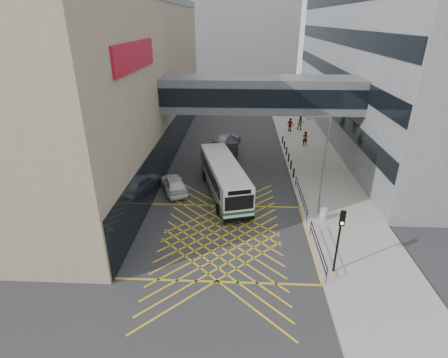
# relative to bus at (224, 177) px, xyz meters

# --- Properties ---
(ground) EXTENTS (120.00, 120.00, 0.00)m
(ground) POSITION_rel_bus_xyz_m (0.16, -6.71, -1.55)
(ground) COLOR #333335
(building_whsmith) EXTENTS (24.17, 42.00, 16.00)m
(building_whsmith) POSITION_rel_bus_xyz_m (-17.82, 9.29, 6.45)
(building_whsmith) COLOR gray
(building_whsmith) RESTS_ON ground
(building_right) EXTENTS (24.09, 44.00, 20.00)m
(building_right) POSITION_rel_bus_xyz_m (24.15, 17.29, 8.45)
(building_right) COLOR slate
(building_right) RESTS_ON ground
(building_far) EXTENTS (28.00, 16.00, 18.00)m
(building_far) POSITION_rel_bus_xyz_m (-1.84, 53.29, 7.45)
(building_far) COLOR slate
(building_far) RESTS_ON ground
(skybridge) EXTENTS (20.00, 4.10, 3.00)m
(skybridge) POSITION_rel_bus_xyz_m (3.16, 5.29, 5.95)
(skybridge) COLOR #50555A
(skybridge) RESTS_ON ground
(pavement) EXTENTS (6.00, 54.00, 0.16)m
(pavement) POSITION_rel_bus_xyz_m (9.16, 8.29, -1.47)
(pavement) COLOR #9E9990
(pavement) RESTS_ON ground
(box_junction) EXTENTS (12.00, 9.00, 0.01)m
(box_junction) POSITION_rel_bus_xyz_m (0.16, -6.71, -1.54)
(box_junction) COLOR gold
(box_junction) RESTS_ON ground
(bus) EXTENTS (4.98, 10.55, 2.89)m
(bus) POSITION_rel_bus_xyz_m (0.00, 0.00, 0.00)
(bus) COLOR silver
(bus) RESTS_ON ground
(car_white) EXTENTS (3.59, 5.11, 1.51)m
(car_white) POSITION_rel_bus_xyz_m (-4.34, 0.14, -0.79)
(car_white) COLOR white
(car_white) RESTS_ON ground
(car_dark) EXTENTS (2.01, 5.13, 1.61)m
(car_dark) POSITION_rel_bus_xyz_m (0.27, 9.13, -0.74)
(car_dark) COLOR black
(car_dark) RESTS_ON ground
(car_silver) EXTENTS (3.86, 5.36, 1.54)m
(car_silver) POSITION_rel_bus_xyz_m (-0.31, 12.56, -0.78)
(car_silver) COLOR #969A9E
(car_silver) RESTS_ON ground
(traffic_light) EXTENTS (0.32, 0.50, 4.19)m
(traffic_light) POSITION_rel_bus_xyz_m (6.98, -10.23, 1.34)
(traffic_light) COLOR black
(traffic_light) RESTS_ON pavement
(street_lamp) EXTENTS (1.72, 0.42, 7.54)m
(street_lamp) POSITION_rel_bus_xyz_m (7.31, -3.11, 2.91)
(street_lamp) COLOR slate
(street_lamp) RESTS_ON pavement
(litter_bin) EXTENTS (0.50, 0.50, 0.87)m
(litter_bin) POSITION_rel_bus_xyz_m (7.62, -4.21, -0.95)
(litter_bin) COLOR #ADA89E
(litter_bin) RESTS_ON pavement
(kerb_railings) EXTENTS (0.05, 12.54, 1.00)m
(kerb_railings) POSITION_rel_bus_xyz_m (6.31, -4.93, -0.67)
(kerb_railings) COLOR black
(kerb_railings) RESTS_ON pavement
(bollards) EXTENTS (0.14, 10.14, 0.90)m
(bollards) POSITION_rel_bus_xyz_m (6.41, 8.29, -0.94)
(bollards) COLOR black
(bollards) RESTS_ON pavement
(pedestrian_a) EXTENTS (0.73, 0.56, 1.71)m
(pedestrian_a) POSITION_rel_bus_xyz_m (8.90, 12.50, -0.53)
(pedestrian_a) COLOR gray
(pedestrian_a) RESTS_ON pavement
(pedestrian_b) EXTENTS (1.00, 0.65, 1.95)m
(pedestrian_b) POSITION_rel_bus_xyz_m (9.33, 18.86, -0.41)
(pedestrian_b) COLOR gray
(pedestrian_b) RESTS_ON pavement
(pedestrian_c) EXTENTS (1.13, 1.07, 1.78)m
(pedestrian_c) POSITION_rel_bus_xyz_m (7.87, 18.14, -0.49)
(pedestrian_c) COLOR gray
(pedestrian_c) RESTS_ON pavement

